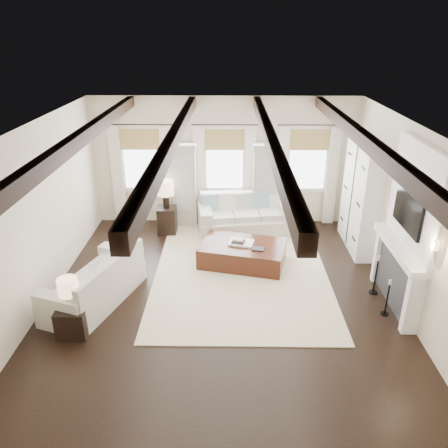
{
  "coord_description": "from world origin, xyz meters",
  "views": [
    {
      "loc": [
        0.13,
        -6.78,
        4.66
      ],
      "look_at": [
        0.02,
        0.99,
        1.15
      ],
      "focal_mm": 35.0,
      "sensor_mm": 36.0,
      "label": 1
    }
  ],
  "objects_px": {
    "ottoman": "(243,254)",
    "side_table_back": "(167,220)",
    "side_table_front": "(74,320)",
    "sofa_back": "(245,217)",
    "sofa_left": "(98,284)"
  },
  "relations": [
    {
      "from": "side_table_front",
      "to": "side_table_back",
      "type": "bearing_deg",
      "value": 75.2
    },
    {
      "from": "sofa_back",
      "to": "side_table_front",
      "type": "distance_m",
      "value": 4.98
    },
    {
      "from": "sofa_left",
      "to": "side_table_front",
      "type": "xyz_separation_m",
      "value": [
        -0.16,
        -0.91,
        -0.13
      ]
    },
    {
      "from": "ottoman",
      "to": "side_table_back",
      "type": "height_order",
      "value": "side_table_back"
    },
    {
      "from": "sofa_back",
      "to": "sofa_left",
      "type": "xyz_separation_m",
      "value": [
        -2.79,
        -3.1,
        -0.02
      ]
    },
    {
      "from": "sofa_left",
      "to": "side_table_back",
      "type": "height_order",
      "value": "sofa_left"
    },
    {
      "from": "side_table_front",
      "to": "side_table_back",
      "type": "xyz_separation_m",
      "value": [
        1.03,
        3.91,
        0.09
      ]
    },
    {
      "from": "ottoman",
      "to": "side_table_front",
      "type": "height_order",
      "value": "side_table_front"
    },
    {
      "from": "ottoman",
      "to": "side_table_back",
      "type": "distance_m",
      "value": 2.37
    },
    {
      "from": "sofa_left",
      "to": "side_table_front",
      "type": "height_order",
      "value": "sofa_left"
    },
    {
      "from": "sofa_back",
      "to": "side_table_front",
      "type": "relative_size",
      "value": 4.85
    },
    {
      "from": "side_table_back",
      "to": "side_table_front",
      "type": "bearing_deg",
      "value": -104.8
    },
    {
      "from": "side_table_front",
      "to": "side_table_back",
      "type": "relative_size",
      "value": 0.73
    },
    {
      "from": "sofa_left",
      "to": "side_table_front",
      "type": "bearing_deg",
      "value": -99.71
    },
    {
      "from": "ottoman",
      "to": "side_table_back",
      "type": "bearing_deg",
      "value": 153.34
    }
  ]
}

